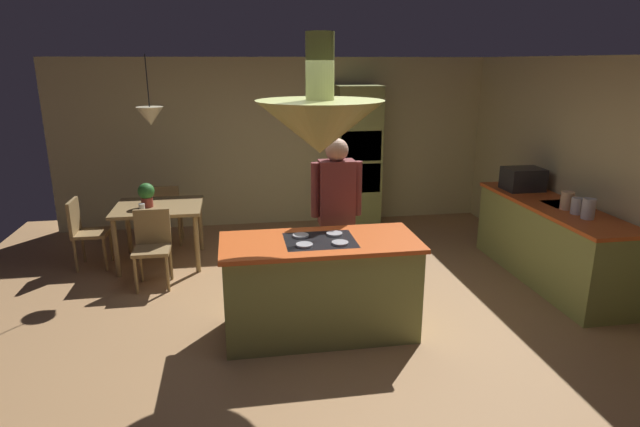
{
  "coord_description": "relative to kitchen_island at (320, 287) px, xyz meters",
  "views": [
    {
      "loc": [
        -0.73,
        -4.63,
        2.49
      ],
      "look_at": [
        0.1,
        0.4,
        1.0
      ],
      "focal_mm": 29.36,
      "sensor_mm": 36.0,
      "label": 1
    }
  ],
  "objects": [
    {
      "name": "counter_run_right",
      "position": [
        2.84,
        0.8,
        0.01
      ],
      "size": [
        0.73,
        2.36,
        0.92
      ],
      "color": "#8C934C",
      "rests_on": "ground"
    },
    {
      "name": "oven_tower",
      "position": [
        1.1,
        3.24,
        0.61
      ],
      "size": [
        0.66,
        0.62,
        2.15
      ],
      "color": "#8C934C",
      "rests_on": "ground"
    },
    {
      "name": "kitchen_island",
      "position": [
        0.0,
        0.0,
        0.0
      ],
      "size": [
        1.81,
        0.81,
        0.94
      ],
      "color": "#8C934C",
      "rests_on": "ground"
    },
    {
      "name": "cup_on_table",
      "position": [
        -1.86,
        1.87,
        0.34
      ],
      "size": [
        0.07,
        0.07,
        0.09
      ],
      "primitive_type": "cylinder",
      "color": "white",
      "rests_on": "dining_table"
    },
    {
      "name": "chair_at_corner",
      "position": [
        -2.61,
        2.1,
        0.04
      ],
      "size": [
        0.4,
        0.4,
        0.87
      ],
      "rotation": [
        0.0,
        0.0,
        1.57
      ],
      "color": "olive",
      "rests_on": "ground"
    },
    {
      "name": "wall_back",
      "position": [
        0.0,
        3.65,
        0.81
      ],
      "size": [
        6.8,
        0.1,
        2.55
      ],
      "primitive_type": "cube",
      "color": "beige",
      "rests_on": "ground"
    },
    {
      "name": "dining_table",
      "position": [
        -1.7,
        2.1,
        0.19
      ],
      "size": [
        1.06,
        0.91,
        0.76
      ],
      "color": "olive",
      "rests_on": "ground"
    },
    {
      "name": "microwave_on_counter",
      "position": [
        2.84,
        1.5,
        0.6
      ],
      "size": [
        0.46,
        0.36,
        0.28
      ],
      "primitive_type": "cube",
      "color": "#232326",
      "rests_on": "counter_run_right"
    },
    {
      "name": "pendant_light_over_table",
      "position": [
        -1.7,
        2.1,
        1.4
      ],
      "size": [
        0.32,
        0.32,
        0.82
      ],
      "color": "beige"
    },
    {
      "name": "ground",
      "position": [
        0.0,
        0.2,
        -0.47
      ],
      "size": [
        8.16,
        8.16,
        0.0
      ],
      "primitive_type": "plane",
      "color": "#AD7F51"
    },
    {
      "name": "canister_tea",
      "position": [
        2.84,
        0.58,
        0.56
      ],
      "size": [
        0.14,
        0.14,
        0.2
      ],
      "primitive_type": "cylinder",
      "color": "#E0B78C",
      "rests_on": "counter_run_right"
    },
    {
      "name": "chair_facing_island",
      "position": [
        -1.7,
        1.42,
        0.04
      ],
      "size": [
        0.4,
        0.4,
        0.87
      ],
      "color": "olive",
      "rests_on": "ground"
    },
    {
      "name": "canister_flour",
      "position": [
        2.84,
        0.22,
        0.56
      ],
      "size": [
        0.13,
        0.13,
        0.21
      ],
      "primitive_type": "cylinder",
      "color": "silver",
      "rests_on": "counter_run_right"
    },
    {
      "name": "canister_sugar",
      "position": [
        2.84,
        0.4,
        0.55
      ],
      "size": [
        0.13,
        0.13,
        0.17
      ],
      "primitive_type": "cylinder",
      "color": "silver",
      "rests_on": "counter_run_right"
    },
    {
      "name": "person_at_island",
      "position": [
        0.28,
        0.68,
        0.55
      ],
      "size": [
        0.53,
        0.23,
        1.75
      ],
      "color": "tan",
      "rests_on": "ground"
    },
    {
      "name": "range_hood",
      "position": [
        0.0,
        -0.0,
        1.51
      ],
      "size": [
        1.1,
        1.1,
        1.0
      ],
      "color": "#8C934C"
    },
    {
      "name": "chair_by_back_wall",
      "position": [
        -1.7,
        2.78,
        0.04
      ],
      "size": [
        0.4,
        0.4,
        0.87
      ],
      "rotation": [
        0.0,
        0.0,
        3.14
      ],
      "color": "olive",
      "rests_on": "ground"
    },
    {
      "name": "potted_plant_on_table",
      "position": [
        -1.82,
        2.05,
        0.46
      ],
      "size": [
        0.2,
        0.2,
        0.3
      ],
      "color": "#99382D",
      "rests_on": "dining_table"
    },
    {
      "name": "wall_right",
      "position": [
        3.25,
        0.6,
        0.81
      ],
      "size": [
        0.1,
        7.2,
        2.55
      ],
      "primitive_type": "cube",
      "color": "beige",
      "rests_on": "ground"
    }
  ]
}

